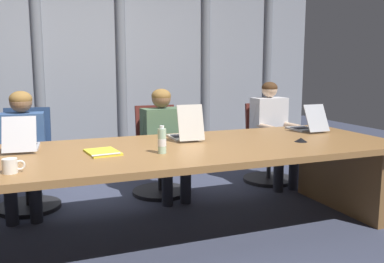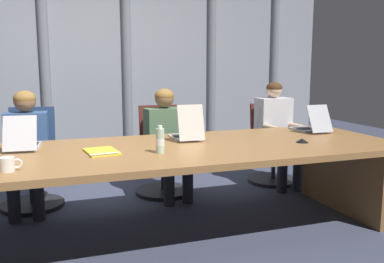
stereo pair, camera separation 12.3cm
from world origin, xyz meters
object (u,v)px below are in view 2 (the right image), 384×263
Objects in this scene: laptop_left_mid at (23,142)px; water_bottle_primary at (160,141)px; coffee_mug_near at (8,164)px; spiral_notepad at (102,152)px; office_chair_left_mid at (32,170)px; office_chair_center at (162,160)px; person_center at (168,135)px; person_left_mid at (26,143)px; office_chair_right_mid at (272,152)px; laptop_right_mid at (310,126)px; conference_mic_left_side at (302,140)px; laptop_center at (186,133)px; person_right_mid at (277,128)px.

laptop_left_mid is 2.11× the size of water_bottle_primary.
laptop_left_mid is 0.75m from coffee_mug_near.
office_chair_left_mid is at bearing 107.88° from spiral_notepad.
office_chair_center is 1.44m from water_bottle_primary.
office_chair_left_mid is 2.91× the size of spiral_notepad.
person_center is at bearing 44.01° from spiral_notepad.
coffee_mug_near is (-0.06, -1.37, 0.11)m from person_left_mid.
spiral_notepad is (-2.14, -1.15, 0.39)m from office_chair_right_mid.
office_chair_right_mid reaches higher than spiral_notepad.
office_chair_right_mid is at bearing 28.96° from coffee_mug_near.
laptop_right_mid reaches higher than water_bottle_primary.
office_chair_center is 4.48× the size of water_bottle_primary.
person_left_mid is 5.44× the size of water_bottle_primary.
office_chair_left_mid reaches higher than office_chair_center.
person_left_mid is 3.45× the size of spiral_notepad.
person_center is at bearing 62.85° from laptop_right_mid.
water_bottle_primary is at bearing -43.73° from office_chair_right_mid.
laptop_right_mid reaches higher than conference_mic_left_side.
laptop_right_mid is at bearing 62.94° from office_chair_center.
spiral_notepad is (-0.41, 0.16, -0.09)m from water_bottle_primary.
person_left_mid reaches higher than office_chair_left_mid.
laptop_left_mid is 2.85m from office_chair_right_mid.
office_chair_right_mid is 0.81× the size of person_center.
person_center is 8.35× the size of coffee_mug_near.
laptop_center is 0.62m from water_bottle_primary.
laptop_left_mid is 0.64m from person_left_mid.
spiral_notepad is at bearing 175.09° from conference_mic_left_side.
office_chair_center reaches higher than coffee_mug_near.
office_chair_center is (-1.31, 0.80, -0.42)m from laptop_right_mid.
office_chair_left_mid is at bearing -81.02° from office_chair_right_mid.
office_chair_left_mid is at bearing 149.50° from conference_mic_left_side.
office_chair_left_mid is at bearing 72.44° from laptop_right_mid.
laptop_left_mid reaches higher than office_chair_right_mid.
office_chair_right_mid is 0.36m from person_right_mid.
spiral_notepad is at bearing -29.94° from office_chair_center.
laptop_right_mid is at bearing -85.06° from laptop_left_mid.
person_right_mid is 8.73× the size of coffee_mug_near.
laptop_right_mid is at bearing 2.54° from spiral_notepad.
office_chair_right_mid is 1.38m from person_center.
laptop_right_mid is 0.91m from office_chair_right_mid.
person_center is at bearing -74.35° from office_chair_right_mid.
office_chair_center is at bearing 57.90° from laptop_right_mid.
office_chair_left_mid is at bearing -101.23° from person_center.
laptop_center is at bearing -86.40° from laptop_left_mid.
water_bottle_primary reaches higher than office_chair_right_mid.
laptop_right_mid is 3.85× the size of conference_mic_left_side.
person_left_mid reaches higher than spiral_notepad.
laptop_right_mid is 2.78m from office_chair_left_mid.
person_left_mid is at bearing 152.95° from conference_mic_left_side.
person_center is 1.28m from spiral_notepad.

